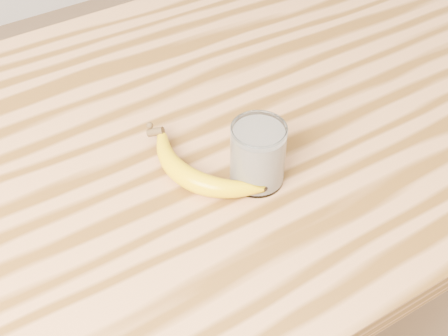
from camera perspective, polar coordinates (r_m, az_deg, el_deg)
table at (r=1.06m, az=-1.01°, el=-1.19°), size 1.20×0.80×0.90m
smoothie_glass at (r=0.85m, az=3.10°, el=1.20°), size 0.08×0.08×0.10m
banana at (r=0.86m, az=-3.07°, el=-1.08°), size 0.19×0.27×0.03m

